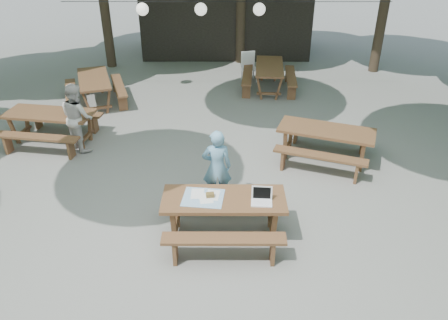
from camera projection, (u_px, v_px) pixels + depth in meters
name	position (u px, v px, depth m)	size (l,w,h in m)	color
ground	(199.00, 212.00, 7.92)	(80.00, 80.00, 0.00)	slate
pavilion	(226.00, 13.00, 16.32)	(6.00, 3.00, 2.80)	black
main_picnic_table	(224.00, 216.00, 7.20)	(2.00, 1.58, 0.75)	brown
picnic_table_nw	(52.00, 127.00, 10.14)	(2.12, 1.85, 0.75)	brown
picnic_table_ne	(325.00, 144.00, 9.39)	(2.32, 2.13, 0.75)	brown
picnic_table_far_w	(95.00, 90.00, 12.18)	(2.10, 2.30, 0.75)	brown
picnic_table_far_e	(269.00, 77.00, 13.11)	(1.73, 2.06, 0.75)	brown
woman	(217.00, 167.00, 7.88)	(0.53, 0.35, 1.47)	#6FA8CB
second_person	(77.00, 117.00, 9.70)	(0.75, 0.58, 1.54)	beige
plastic_chair	(249.00, 73.00, 13.87)	(0.53, 0.53, 0.90)	white
laptop	(262.00, 198.00, 6.90)	(0.35, 0.28, 0.24)	white
tabletop_clutter	(205.00, 197.00, 7.02)	(0.71, 0.62, 0.08)	teal
paper_lanterns	(201.00, 9.00, 11.92)	(9.00, 0.34, 0.38)	black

